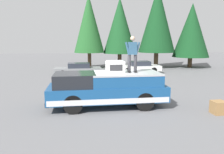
{
  "coord_description": "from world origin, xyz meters",
  "views": [
    {
      "loc": [
        -10.85,
        1.48,
        3.16
      ],
      "look_at": [
        0.09,
        -0.08,
        1.35
      ],
      "focal_mm": 36.31,
      "sensor_mm": 36.0,
      "label": 1
    }
  ],
  "objects_px": {
    "parked_car_white": "(139,67)",
    "wooden_crate": "(219,107)",
    "person_on_truck_bed": "(132,53)",
    "parked_car_grey": "(78,69)",
    "pickup_truck": "(107,89)",
    "compressor_unit": "(115,67)"
  },
  "relations": [
    {
      "from": "pickup_truck",
      "to": "parked_car_grey",
      "type": "bearing_deg",
      "value": 8.41
    },
    {
      "from": "pickup_truck",
      "to": "parked_car_grey",
      "type": "height_order",
      "value": "pickup_truck"
    },
    {
      "from": "compressor_unit",
      "to": "wooden_crate",
      "type": "bearing_deg",
      "value": -112.18
    },
    {
      "from": "parked_car_white",
      "to": "parked_car_grey",
      "type": "distance_m",
      "value": 5.89
    },
    {
      "from": "compressor_unit",
      "to": "person_on_truck_bed",
      "type": "relative_size",
      "value": 0.5
    },
    {
      "from": "person_on_truck_bed",
      "to": "parked_car_white",
      "type": "bearing_deg",
      "value": -16.56
    },
    {
      "from": "pickup_truck",
      "to": "person_on_truck_bed",
      "type": "relative_size",
      "value": 3.28
    },
    {
      "from": "person_on_truck_bed",
      "to": "parked_car_grey",
      "type": "distance_m",
      "value": 10.39
    },
    {
      "from": "pickup_truck",
      "to": "compressor_unit",
      "type": "xyz_separation_m",
      "value": [
        -0.02,
        -0.37,
        1.05
      ]
    },
    {
      "from": "parked_car_white",
      "to": "wooden_crate",
      "type": "distance_m",
      "value": 12.44
    },
    {
      "from": "compressor_unit",
      "to": "parked_car_grey",
      "type": "bearing_deg",
      "value": 10.5
    },
    {
      "from": "person_on_truck_bed",
      "to": "parked_car_grey",
      "type": "height_order",
      "value": "person_on_truck_bed"
    },
    {
      "from": "parked_car_white",
      "to": "person_on_truck_bed",
      "type": "bearing_deg",
      "value": 163.44
    },
    {
      "from": "pickup_truck",
      "to": "person_on_truck_bed",
      "type": "height_order",
      "value": "person_on_truck_bed"
    },
    {
      "from": "wooden_crate",
      "to": "parked_car_grey",
      "type": "bearing_deg",
      "value": 27.82
    },
    {
      "from": "parked_car_grey",
      "to": "wooden_crate",
      "type": "height_order",
      "value": "parked_car_grey"
    },
    {
      "from": "person_on_truck_bed",
      "to": "parked_car_grey",
      "type": "bearing_deg",
      "value": 14.87
    },
    {
      "from": "compressor_unit",
      "to": "parked_car_white",
      "type": "relative_size",
      "value": 0.2
    },
    {
      "from": "parked_car_grey",
      "to": "wooden_crate",
      "type": "relative_size",
      "value": 7.32
    },
    {
      "from": "pickup_truck",
      "to": "person_on_truck_bed",
      "type": "xyz_separation_m",
      "value": [
        -0.09,
        -1.17,
        1.68
      ]
    },
    {
      "from": "parked_car_white",
      "to": "wooden_crate",
      "type": "relative_size",
      "value": 7.32
    },
    {
      "from": "pickup_truck",
      "to": "compressor_unit",
      "type": "bearing_deg",
      "value": -92.44
    }
  ]
}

